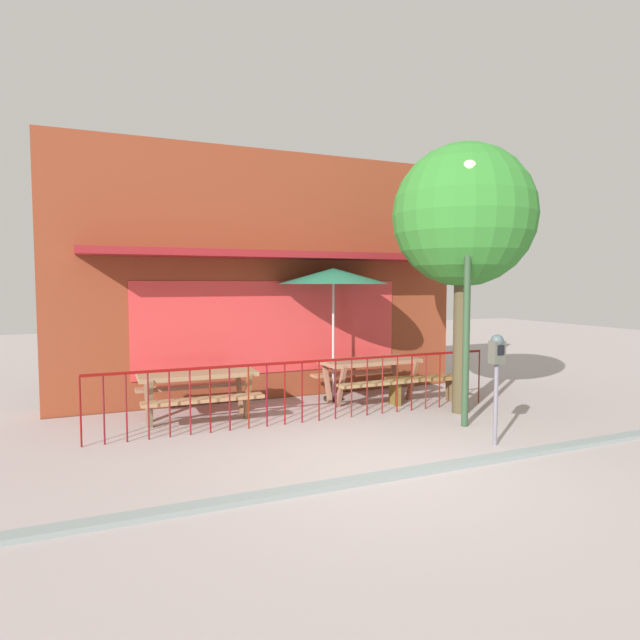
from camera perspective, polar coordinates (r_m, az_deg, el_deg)
ground at (r=6.67m, az=6.24°, el=-15.03°), size 40.00×40.00×0.00m
pub_storefront at (r=10.17m, az=-5.43°, el=4.68°), size 7.80×1.30×4.60m
patio_fence_front at (r=8.37m, az=-1.01°, el=-6.39°), size 6.58×0.04×0.97m
picnic_table_left at (r=8.69m, az=-12.92°, el=-6.44°), size 1.82×1.38×0.79m
picnic_table_right at (r=9.86m, az=5.34°, el=-5.12°), size 1.84×1.41×0.79m
patio_umbrella at (r=9.80m, az=1.43°, el=4.62°), size 2.03×2.03×2.44m
patio_bench at (r=9.88m, az=11.01°, el=-6.68°), size 1.43×0.54×0.48m
parking_meter_near at (r=7.47m, az=18.31°, el=-4.06°), size 0.18×0.17×1.49m
street_tree at (r=9.20m, az=15.04°, el=10.51°), size 2.32×2.32×4.43m
street_lamp at (r=8.28m, az=15.45°, el=6.73°), size 0.28×0.28×3.97m
curb_edge at (r=6.32m, az=8.26°, el=-16.16°), size 10.92×0.20×0.11m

